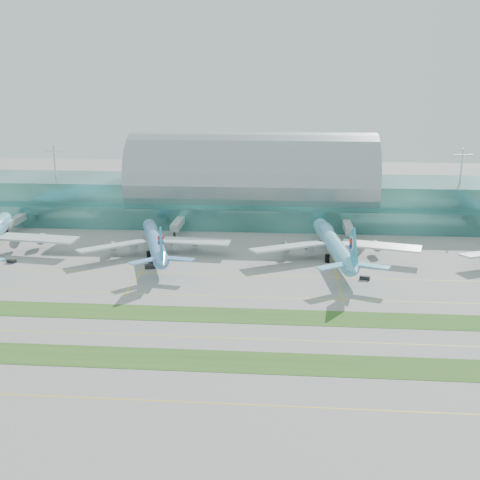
{
  "coord_description": "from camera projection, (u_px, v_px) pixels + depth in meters",
  "views": [
    {
      "loc": [
        17.96,
        -163.62,
        67.96
      ],
      "look_at": [
        0.0,
        55.0,
        9.0
      ],
      "focal_mm": 45.0,
      "sensor_mm": 36.0,
      "label": 1
    }
  ],
  "objects": [
    {
      "name": "grass_strip_far",
      "position": [
        225.0,
        315.0,
        178.46
      ],
      "size": [
        420.0,
        12.0,
        0.08
      ],
      "primitive_type": "cube",
      "color": "#2D591E",
      "rests_on": "ground"
    },
    {
      "name": "taxiline_d",
      "position": [
        237.0,
        275.0,
        215.04
      ],
      "size": [
        420.0,
        0.35,
        0.01
      ],
      "primitive_type": "cube",
      "color": "yellow",
      "rests_on": "ground"
    },
    {
      "name": "taxiline_a",
      "position": [
        201.0,
        403.0,
        130.35
      ],
      "size": [
        420.0,
        0.35,
        0.01
      ],
      "primitive_type": "cube",
      "color": "yellow",
      "rests_on": "ground"
    },
    {
      "name": "gse_f",
      "position": [
        365.0,
        278.0,
        210.12
      ],
      "size": [
        3.84,
        2.44,
        1.43
      ],
      "primitive_type": "cube",
      "rotation": [
        0.0,
        0.0,
        -0.21
      ],
      "color": "black",
      "rests_on": "ground"
    },
    {
      "name": "ground",
      "position": [
        225.0,
        318.0,
        176.55
      ],
      "size": [
        700.0,
        700.0,
        0.0
      ],
      "primitive_type": "plane",
      "color": "gray",
      "rests_on": "ground"
    },
    {
      "name": "taxiline_c",
      "position": [
        231.0,
        297.0,
        193.87
      ],
      "size": [
        420.0,
        0.35,
        0.01
      ],
      "primitive_type": "cube",
      "color": "yellow",
      "rests_on": "ground"
    },
    {
      "name": "airliner_b",
      "position": [
        155.0,
        241.0,
        238.4
      ],
      "size": [
        58.08,
        67.35,
        18.99
      ],
      "rotation": [
        0.0,
        0.0,
        0.3
      ],
      "color": "#649FDD",
      "rests_on": "ground"
    },
    {
      "name": "gse_b",
      "position": [
        12.0,
        261.0,
        229.29
      ],
      "size": [
        3.56,
        2.41,
        1.29
      ],
      "primitive_type": "cube",
      "rotation": [
        0.0,
        0.0,
        -0.21
      ],
      "color": "black",
      "rests_on": "ground"
    },
    {
      "name": "taxiline_b",
      "position": [
        219.0,
        338.0,
        163.07
      ],
      "size": [
        420.0,
        0.35,
        0.01
      ],
      "primitive_type": "cube",
      "color": "yellow",
      "rests_on": "ground"
    },
    {
      "name": "terminal",
      "position": [
        252.0,
        191.0,
        296.81
      ],
      "size": [
        340.0,
        69.1,
        36.0
      ],
      "color": "#3D7A75",
      "rests_on": "ground"
    },
    {
      "name": "gse_c",
      "position": [
        150.0,
        267.0,
        222.5
      ],
      "size": [
        4.42,
        3.25,
        1.42
      ],
      "primitive_type": "cube",
      "rotation": [
        0.0,
        0.0,
        0.32
      ],
      "color": "black",
      "rests_on": "ground"
    },
    {
      "name": "grass_strip_near",
      "position": [
        213.0,
        361.0,
        149.59
      ],
      "size": [
        420.0,
        12.0,
        0.08
      ],
      "primitive_type": "cube",
      "color": "#2D591E",
      "rests_on": "ground"
    },
    {
      "name": "gse_d",
      "position": [
        152.0,
        261.0,
        228.89
      ],
      "size": [
        3.27,
        2.02,
        1.51
      ],
      "primitive_type": "cube",
      "rotation": [
        0.0,
        0.0,
        -0.1
      ],
      "color": "black",
      "rests_on": "ground"
    },
    {
      "name": "airliner_c",
      "position": [
        333.0,
        243.0,
        232.89
      ],
      "size": [
        66.18,
        75.61,
        20.82
      ],
      "rotation": [
        0.0,
        0.0,
        0.12
      ],
      "color": "#67BDE3",
      "rests_on": "ground"
    },
    {
      "name": "gse_e",
      "position": [
        355.0,
        267.0,
        221.46
      ],
      "size": [
        4.1,
        2.89,
        1.35
      ],
      "primitive_type": "cube",
      "rotation": [
        0.0,
        0.0,
        -0.31
      ],
      "color": "#CCC40C",
      "rests_on": "ground"
    }
  ]
}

